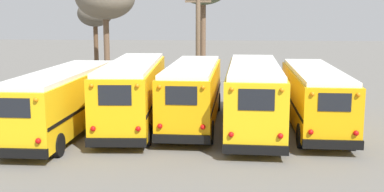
{
  "coord_description": "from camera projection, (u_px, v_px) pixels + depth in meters",
  "views": [
    {
      "loc": [
        1.76,
        -22.91,
        5.65
      ],
      "look_at": [
        0.0,
        0.54,
        1.61
      ],
      "focal_mm": 45.0,
      "sensor_mm": 36.0,
      "label": 1
    }
  ],
  "objects": [
    {
      "name": "school_bus_3",
      "position": [
        254.0,
        94.0,
        23.35
      ],
      "size": [
        2.91,
        10.83,
        3.27
      ],
      "color": "yellow",
      "rests_on": "ground"
    },
    {
      "name": "utility_pole",
      "position": [
        198.0,
        41.0,
        33.32
      ],
      "size": [
        1.8,
        0.33,
        7.35
      ],
      "color": "brown",
      "rests_on": "ground"
    },
    {
      "name": "school_bus_1",
      "position": [
        133.0,
        91.0,
        24.47
      ],
      "size": [
        3.1,
        10.94,
        3.26
      ],
      "color": "#EAAA0F",
      "rests_on": "ground"
    },
    {
      "name": "bare_tree_1",
      "position": [
        95.0,
        15.0,
        38.8
      ],
      "size": [
        2.82,
        2.82,
        6.71
      ],
      "color": "brown",
      "rests_on": "ground"
    },
    {
      "name": "fence_line",
      "position": [
        200.0,
        87.0,
        30.85
      ],
      "size": [
        20.18,
        0.06,
        1.42
      ],
      "color": "#939399",
      "rests_on": "ground"
    },
    {
      "name": "school_bus_0",
      "position": [
        64.0,
        99.0,
        22.99
      ],
      "size": [
        2.69,
        10.84,
        2.98
      ],
      "color": "yellow",
      "rests_on": "ground"
    },
    {
      "name": "school_bus_4",
      "position": [
        314.0,
        95.0,
        23.89
      ],
      "size": [
        2.66,
        10.55,
        2.98
      ],
      "color": "#E5A00C",
      "rests_on": "ground"
    },
    {
      "name": "ground_plane",
      "position": [
        191.0,
        130.0,
        23.61
      ],
      "size": [
        160.0,
        160.0,
        0.0
      ],
      "primitive_type": "plane",
      "color": "#66635E"
    },
    {
      "name": "school_bus_2",
      "position": [
        193.0,
        92.0,
        24.46
      ],
      "size": [
        2.69,
        10.05,
        3.14
      ],
      "color": "#E5A00C",
      "rests_on": "ground"
    }
  ]
}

